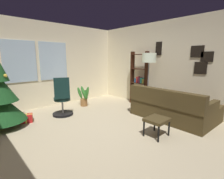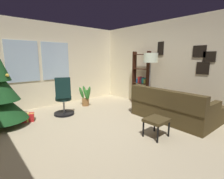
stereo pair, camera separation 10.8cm
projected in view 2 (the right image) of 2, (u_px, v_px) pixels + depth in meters
The scene contains 12 objects.
ground_plane at pixel (108, 134), 3.63m from camera, with size 5.01×5.69×0.10m, color tan.
wall_back_with_windows at pixel (51, 65), 5.50m from camera, with size 5.01×0.12×2.70m.
wall_right_with_frames at pixel (173, 66), 5.02m from camera, with size 0.12×5.69×2.70m.
couch at pixel (177, 109), 4.28m from camera, with size 1.61×2.04×0.84m.
footstool at pixel (156, 121), 3.36m from camera, with size 0.45×0.40×0.38m.
holiday_tree at pixel (2, 97), 3.81m from camera, with size 1.03×1.03×2.11m.
gift_box_red at pixel (28, 117), 4.24m from camera, with size 0.35×0.32×0.20m.
gift_box_green at pixel (19, 116), 4.39m from camera, with size 0.32×0.32×0.16m.
office_chair at pixel (64, 101), 4.63m from camera, with size 0.56×0.59×1.08m.
bookshelf at pixel (141, 82), 5.69m from camera, with size 0.18×0.64×1.80m.
floor_lamp at pixel (151, 61), 4.97m from camera, with size 0.42×0.42×1.73m.
potted_plant at pixel (86, 97), 5.58m from camera, with size 0.37×0.55×0.69m.
Camera 2 is at (-2.17, -2.61, 1.59)m, focal length 26.74 mm.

